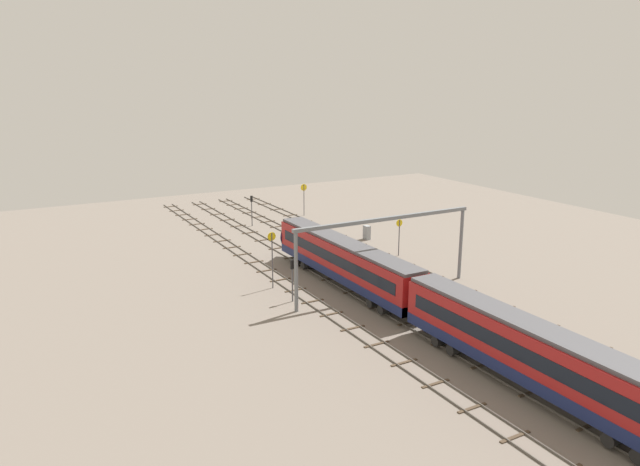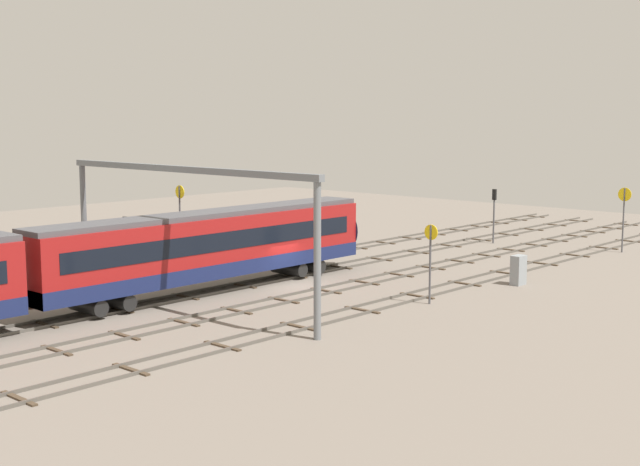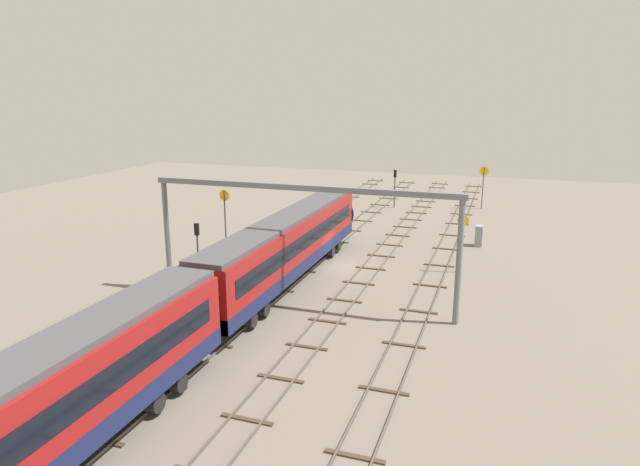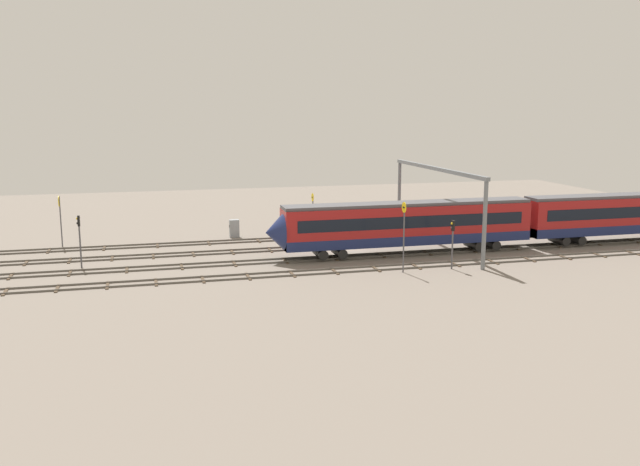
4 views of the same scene
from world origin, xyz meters
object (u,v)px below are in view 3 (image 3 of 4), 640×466
at_px(overhead_gantry, 300,213).
at_px(relay_cabinet, 479,236).
at_px(speed_sign_far_trackside, 483,180).
at_px(signal_light_trackside_approach, 395,183).
at_px(signal_light_trackside_departure, 197,242).
at_px(speed_sign_mid_trackside, 225,216).
at_px(train, 204,304).
at_px(speed_sign_near_foreground, 462,235).

bearing_deg(overhead_gantry, relay_cabinet, -28.70).
bearing_deg(speed_sign_far_trackside, signal_light_trackside_approach, 104.29).
bearing_deg(signal_light_trackside_departure, speed_sign_mid_trackside, 0.81).
distance_m(speed_sign_far_trackside, signal_light_trackside_approach, 10.38).
height_order(train, speed_sign_mid_trackside, speed_sign_mid_trackside).
relative_size(speed_sign_mid_trackside, signal_light_trackside_approach, 1.31).
bearing_deg(speed_sign_near_foreground, train, 147.04).
bearing_deg(relay_cabinet, signal_light_trackside_departure, 129.83).
height_order(speed_sign_mid_trackside, relay_cabinet, speed_sign_mid_trackside).
height_order(speed_sign_far_trackside, signal_light_trackside_departure, speed_sign_far_trackside).
xyz_separation_m(speed_sign_near_foreground, signal_light_trackside_departure, (-7.66, 18.40, -0.18)).
distance_m(overhead_gantry, signal_light_trackside_approach, 33.44).
bearing_deg(train, signal_light_trackside_approach, -2.66).
xyz_separation_m(train, speed_sign_far_trackside, (43.79, -11.97, 0.77)).
relative_size(train, signal_light_trackside_departure, 11.92).
height_order(signal_light_trackside_departure, relay_cabinet, signal_light_trackside_departure).
relative_size(train, relay_cabinet, 26.67).
bearing_deg(speed_sign_near_foreground, speed_sign_mid_trackside, 99.78).
relative_size(speed_sign_far_trackside, signal_light_trackside_approach, 1.12).
bearing_deg(signal_light_trackside_approach, speed_sign_mid_trackside, 161.83).
xyz_separation_m(overhead_gantry, speed_sign_near_foreground, (10.17, -9.30, -3.18)).
bearing_deg(overhead_gantry, speed_sign_far_trackside, -14.89).
height_order(signal_light_trackside_approach, signal_light_trackside_departure, signal_light_trackside_approach).
height_order(speed_sign_near_foreground, relay_cabinet, speed_sign_near_foreground).
height_order(speed_sign_mid_trackside, signal_light_trackside_departure, speed_sign_mid_trackside).
xyz_separation_m(speed_sign_near_foreground, relay_cabinet, (8.42, -0.87, -2.02)).
bearing_deg(signal_light_trackside_approach, train, 177.34).
xyz_separation_m(speed_sign_near_foreground, speed_sign_mid_trackside, (-3.18, 18.46, 0.82)).
relative_size(train, signal_light_trackside_approach, 11.05).
relative_size(signal_light_trackside_approach, relay_cabinet, 2.41).
distance_m(train, relay_cabinet, 29.42).
bearing_deg(relay_cabinet, overhead_gantry, 151.30).
bearing_deg(signal_light_trackside_departure, train, -147.50).
bearing_deg(overhead_gantry, signal_light_trackside_approach, 0.90).
distance_m(speed_sign_near_foreground, speed_sign_far_trackside, 25.69).
bearing_deg(relay_cabinet, signal_light_trackside_approach, 36.04).
bearing_deg(speed_sign_mid_trackside, train, -155.76).
xyz_separation_m(speed_sign_mid_trackside, signal_light_trackside_departure, (-4.48, -0.06, -1.01)).
bearing_deg(speed_sign_mid_trackside, signal_light_trackside_approach, -18.17).
xyz_separation_m(overhead_gantry, signal_light_trackside_approach, (33.29, 0.52, -3.16)).
bearing_deg(speed_sign_mid_trackside, overhead_gantry, -127.33).
bearing_deg(speed_sign_far_trackside, signal_light_trackside_departure, 150.81).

